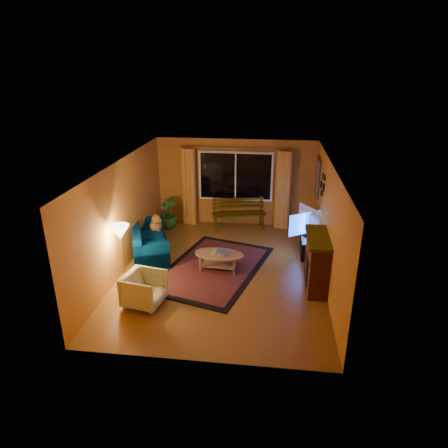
# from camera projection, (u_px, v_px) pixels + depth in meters

# --- Properties ---
(floor) EXTENTS (4.50, 6.00, 0.02)m
(floor) POSITION_uv_depth(u_px,v_px,m) (222.00, 272.00, 9.15)
(floor) COLOR brown
(floor) RESTS_ON ground
(ceiling) EXTENTS (4.50, 6.00, 0.02)m
(ceiling) POSITION_uv_depth(u_px,v_px,m) (222.00, 164.00, 8.21)
(ceiling) COLOR white
(ceiling) RESTS_ON ground
(wall_back) EXTENTS (4.50, 0.02, 2.50)m
(wall_back) POSITION_uv_depth(u_px,v_px,m) (236.00, 183.00, 11.45)
(wall_back) COLOR #C0752A
(wall_back) RESTS_ON ground
(wall_left) EXTENTS (0.02, 6.00, 2.50)m
(wall_left) POSITION_uv_depth(u_px,v_px,m) (122.00, 216.00, 8.94)
(wall_left) COLOR #C0752A
(wall_left) RESTS_ON ground
(wall_right) EXTENTS (0.02, 6.00, 2.50)m
(wall_right) POSITION_uv_depth(u_px,v_px,m) (328.00, 225.00, 8.42)
(wall_right) COLOR #C0752A
(wall_right) RESTS_ON ground
(window) EXTENTS (2.00, 0.02, 1.30)m
(window) POSITION_uv_depth(u_px,v_px,m) (235.00, 176.00, 11.32)
(window) COLOR black
(window) RESTS_ON wall_back
(curtain_rod) EXTENTS (3.20, 0.03, 0.03)m
(curtain_rod) POSITION_uv_depth(u_px,v_px,m) (236.00, 149.00, 10.98)
(curtain_rod) COLOR #BF8C3F
(curtain_rod) RESTS_ON wall_back
(curtain_left) EXTENTS (0.36, 0.36, 2.24)m
(curtain_left) POSITION_uv_depth(u_px,v_px,m) (189.00, 187.00, 11.53)
(curtain_left) COLOR orange
(curtain_left) RESTS_ON ground
(curtain_right) EXTENTS (0.36, 0.36, 2.24)m
(curtain_right) POSITION_uv_depth(u_px,v_px,m) (283.00, 190.00, 11.22)
(curtain_right) COLOR orange
(curtain_right) RESTS_ON ground
(bench) EXTENTS (1.56, 0.79, 0.45)m
(bench) POSITION_uv_depth(u_px,v_px,m) (239.00, 221.00, 11.43)
(bench) COLOR #3D3002
(bench) RESTS_ON ground
(potted_plant) EXTENTS (0.59, 0.59, 0.85)m
(potted_plant) POSITION_uv_depth(u_px,v_px,m) (168.00, 214.00, 11.42)
(potted_plant) COLOR #235B1E
(potted_plant) RESTS_ON ground
(sofa) EXTENTS (1.44, 2.08, 0.77)m
(sofa) POSITION_uv_depth(u_px,v_px,m) (149.00, 238.00, 9.91)
(sofa) COLOR #001E43
(sofa) RESTS_ON ground
(dog) EXTENTS (0.33, 0.45, 0.49)m
(dog) POSITION_uv_depth(u_px,v_px,m) (156.00, 223.00, 10.21)
(dog) COLOR olive
(dog) RESTS_ON sofa
(armchair) EXTENTS (0.79, 0.83, 0.74)m
(armchair) POSITION_uv_depth(u_px,v_px,m) (144.00, 288.00, 7.76)
(armchair) COLOR beige
(armchair) RESTS_ON ground
(floor_lamp) EXTENTS (0.27, 0.27, 1.36)m
(floor_lamp) POSITION_uv_depth(u_px,v_px,m) (122.00, 256.00, 8.34)
(floor_lamp) COLOR #BF8C3F
(floor_lamp) RESTS_ON ground
(rug) EXTENTS (2.78, 3.58, 0.02)m
(rug) POSITION_uv_depth(u_px,v_px,m) (213.00, 268.00, 9.27)
(rug) COLOR #771F00
(rug) RESTS_ON ground
(coffee_table) EXTENTS (1.26, 1.26, 0.41)m
(coffee_table) POSITION_uv_depth(u_px,v_px,m) (219.00, 262.00, 9.14)
(coffee_table) COLOR #91694F
(coffee_table) RESTS_ON ground
(tv_console) EXTENTS (0.39, 1.09, 0.45)m
(tv_console) POSITION_uv_depth(u_px,v_px,m) (308.00, 245.00, 9.97)
(tv_console) COLOR black
(tv_console) RESTS_ON ground
(television) EXTENTS (0.77, 1.09, 0.69)m
(television) POSITION_uv_depth(u_px,v_px,m) (310.00, 223.00, 9.75)
(television) COLOR black
(television) RESTS_ON tv_console
(fireplace) EXTENTS (0.40, 1.20, 1.10)m
(fireplace) POSITION_uv_depth(u_px,v_px,m) (317.00, 263.00, 8.34)
(fireplace) COLOR maroon
(fireplace) RESTS_ON ground
(mirror_cluster) EXTENTS (0.06, 0.60, 0.56)m
(mirror_cluster) POSITION_uv_depth(u_px,v_px,m) (322.00, 183.00, 9.42)
(mirror_cluster) COLOR black
(mirror_cluster) RESTS_ON wall_right
(painting) EXTENTS (0.04, 0.76, 0.96)m
(painting) POSITION_uv_depth(u_px,v_px,m) (317.00, 177.00, 10.53)
(painting) COLOR #D55A15
(painting) RESTS_ON wall_right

